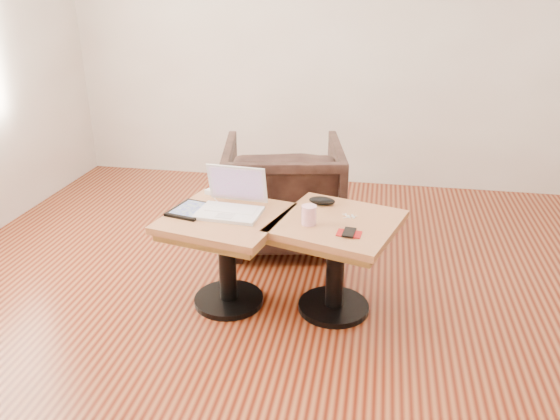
% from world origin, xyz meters
% --- Properties ---
extents(room_shell, '(4.52, 4.52, 2.71)m').
position_xyz_m(room_shell, '(0.00, 0.00, 1.35)').
color(room_shell, '#4C160B').
rests_on(room_shell, ground).
extents(side_table_left, '(0.70, 0.70, 0.54)m').
position_xyz_m(side_table_left, '(-0.35, 0.15, 0.40)').
color(side_table_left, black).
rests_on(side_table_left, ground).
extents(side_table_right, '(0.74, 0.74, 0.54)m').
position_xyz_m(side_table_right, '(0.23, 0.19, 0.40)').
color(side_table_right, black).
rests_on(side_table_right, ground).
extents(laptop, '(0.35, 0.31, 0.23)m').
position_xyz_m(laptop, '(-0.33, 0.20, 0.58)').
color(laptop, white).
rests_on(laptop, side_table_left).
extents(tablet, '(0.23, 0.27, 0.02)m').
position_xyz_m(tablet, '(-0.55, 0.16, 0.54)').
color(tablet, black).
rests_on(tablet, side_table_left).
extents(charging_adapter, '(0.05, 0.05, 0.03)m').
position_xyz_m(charging_adapter, '(-0.52, 0.43, 0.55)').
color(charging_adapter, white).
rests_on(charging_adapter, side_table_left).
extents(glasses_case, '(0.15, 0.07, 0.05)m').
position_xyz_m(glasses_case, '(0.13, 0.38, 0.56)').
color(glasses_case, black).
rests_on(glasses_case, side_table_right).
extents(striped_cup, '(0.08, 0.08, 0.10)m').
position_xyz_m(striped_cup, '(0.09, 0.12, 0.58)').
color(striped_cup, pink).
rests_on(striped_cup, side_table_right).
extents(earbuds_tangle, '(0.07, 0.05, 0.01)m').
position_xyz_m(earbuds_tangle, '(0.29, 0.24, 0.54)').
color(earbuds_tangle, white).
rests_on(earbuds_tangle, side_table_right).
extents(phone_on_sleeve, '(0.13, 0.11, 0.01)m').
position_xyz_m(phone_on_sleeve, '(0.30, 0.03, 0.54)').
color(phone_on_sleeve, maroon).
rests_on(phone_on_sleeve, side_table_right).
extents(armchair, '(0.89, 0.91, 0.71)m').
position_xyz_m(armchair, '(-0.19, 0.97, 0.35)').
color(armchair, black).
rests_on(armchair, ground).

